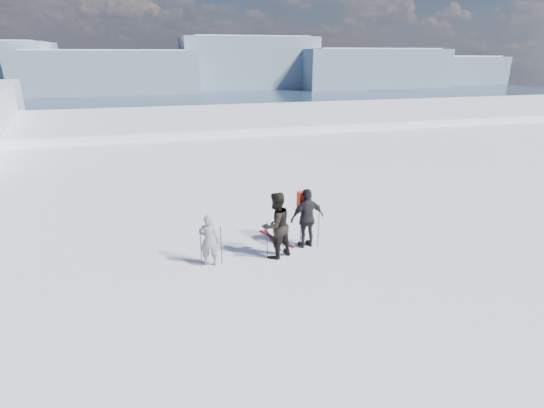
{
  "coord_description": "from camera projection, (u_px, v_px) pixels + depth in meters",
  "views": [
    {
      "loc": [
        -5.33,
        -7.85,
        5.62
      ],
      "look_at": [
        -2.31,
        3.0,
        1.61
      ],
      "focal_mm": 28.0,
      "sensor_mm": 36.0,
      "label": 1
    }
  ],
  "objects": [
    {
      "name": "ski_poles",
      "position": [
        269.0,
        237.0,
        12.26
      ],
      "size": [
        3.62,
        0.48,
        1.37
      ],
      "color": "black",
      "rests_on": "ground"
    },
    {
      "name": "skis_loose",
      "position": [
        274.0,
        239.0,
        13.56
      ],
      "size": [
        0.76,
        1.7,
        0.03
      ],
      "color": "black",
      "rests_on": "ground"
    },
    {
      "name": "skier_pack",
      "position": [
        307.0,
        218.0,
        12.8
      ],
      "size": [
        1.13,
        0.57,
        1.85
      ],
      "primitive_type": "imported",
      "rotation": [
        0.0,
        0.0,
        3.25
      ],
      "color": "black",
      "rests_on": "ground"
    },
    {
      "name": "skier_grey",
      "position": [
        209.0,
        240.0,
        11.71
      ],
      "size": [
        0.62,
        0.49,
        1.5
      ],
      "primitive_type": "imported",
      "rotation": [
        0.0,
        0.0,
        2.88
      ],
      "color": "gray",
      "rests_on": "ground"
    },
    {
      "name": "skier_dark",
      "position": [
        276.0,
        225.0,
        12.12
      ],
      "size": [
        1.18,
        1.08,
        1.97
      ],
      "primitive_type": "imported",
      "rotation": [
        0.0,
        0.0,
        3.58
      ],
      "color": "black",
      "rests_on": "ground"
    },
    {
      "name": "lake_basin",
      "position": [
        218.0,
        190.0,
        39.76
      ],
      "size": [
        820.0,
        820.0,
        71.62
      ],
      "color": "white",
      "rests_on": "ground"
    },
    {
      "name": "far_mountain_range",
      "position": [
        183.0,
        67.0,
        432.95
      ],
      "size": [
        770.0,
        110.0,
        53.0
      ],
      "color": "slate",
      "rests_on": "ground"
    },
    {
      "name": "backpack",
      "position": [
        305.0,
        178.0,
        12.62
      ],
      "size": [
        0.42,
        0.27,
        0.55
      ],
      "primitive_type": "cube",
      "rotation": [
        0.0,
        0.0,
        3.25
      ],
      "color": "red",
      "rests_on": "skier_pack"
    }
  ]
}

